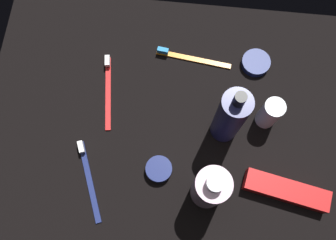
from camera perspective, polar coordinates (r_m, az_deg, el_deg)
name	(u,v)px	position (r cm, az deg, el deg)	size (l,w,h in cm)	color
ground_plane	(168,125)	(81.91, 0.00, -0.73)	(84.00, 64.00, 1.20)	black
lotion_bottle	(230,116)	(73.20, 9.79, 0.59)	(5.94, 5.94, 20.91)	#1C1E4E
bodywash_bottle	(210,188)	(71.39, 6.65, -10.70)	(6.80, 6.80, 16.78)	silver
deodorant_stick	(270,113)	(80.48, 15.83, 1.04)	(4.44, 4.44, 8.83)	silver
toothbrush_red	(108,88)	(84.71, -9.49, 5.07)	(3.80, 17.98, 2.10)	red
toothbrush_navy	(88,176)	(80.11, -12.52, -8.62)	(7.77, 17.17, 2.10)	navy
toothbrush_orange	(189,58)	(86.88, 3.36, 9.84)	(18.01, 3.38, 2.10)	orange
toothpaste_box_red	(286,191)	(80.77, 18.19, -10.56)	(17.60, 4.40, 3.20)	red
cream_tin_left	(159,169)	(78.03, -1.45, -7.80)	(5.69, 5.69, 2.11)	navy
cream_tin_right	(256,63)	(88.29, 13.71, 8.79)	(6.67, 6.67, 1.73)	navy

